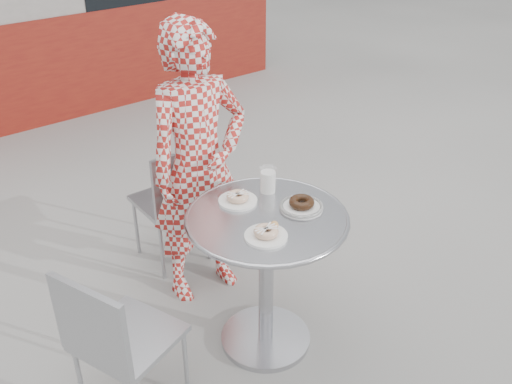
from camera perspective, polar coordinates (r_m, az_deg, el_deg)
ground at (r=3.15m, az=0.58°, el=-14.89°), size 60.00×60.00×0.00m
bistro_table at (r=2.78m, az=1.06°, el=-5.76°), size 0.78×0.78×0.79m
chair_far at (r=3.63m, az=-8.33°, el=-3.17°), size 0.40×0.40×0.82m
chair_left at (r=2.75m, az=-12.40°, el=-16.65°), size 0.50×0.50×0.82m
seated_person at (r=3.10m, az=-5.72°, el=2.52°), size 0.61×0.43×1.60m
plate_far at (r=2.77m, az=-1.84°, el=-0.65°), size 0.19×0.19×0.05m
plate_near at (r=2.52m, az=1.05°, el=-4.14°), size 0.19×0.19×0.05m
plate_checker at (r=2.73m, az=4.57°, el=-1.33°), size 0.21×0.21×0.06m
milk_cup at (r=2.84m, az=1.20°, el=1.15°), size 0.08×0.08×0.13m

